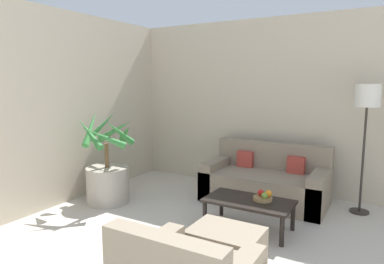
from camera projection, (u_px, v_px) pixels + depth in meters
The scene contains 10 objects.
wall_back at pixel (326, 107), 4.99m from camera, with size 7.85×0.06×2.70m.
potted_palm at pixel (108, 175), 4.87m from camera, with size 0.79×0.87×1.32m.
sofa_loveseat at pixel (265, 183), 4.94m from camera, with size 1.71×0.86×0.82m.
floor_lamp at pixel (367, 104), 4.33m from camera, with size 0.30×0.30×1.69m.
coffee_table at pixel (249, 204), 3.98m from camera, with size 1.01×0.55×0.36m.
fruit_bowl at pixel (263, 199), 3.96m from camera, with size 0.22×0.22×0.04m.
apple_red at pixel (261, 193), 3.98m from camera, with size 0.08×0.08×0.08m.
apple_green at pixel (264, 196), 3.89m from camera, with size 0.07×0.07×0.07m.
orange_fruit at pixel (269, 193), 3.95m from camera, with size 0.08×0.08×0.08m.
ottoman at pixel (226, 249), 3.14m from camera, with size 0.65×0.49×0.38m.
Camera 1 is at (0.82, 1.18, 1.71)m, focal length 32.00 mm.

